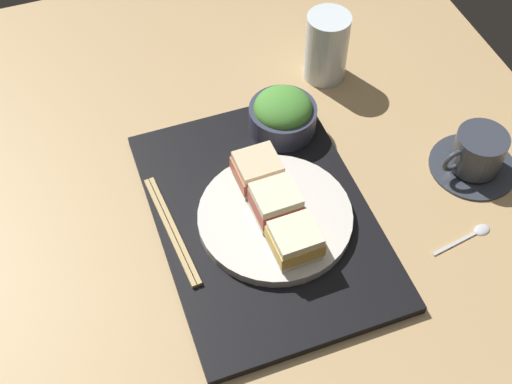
# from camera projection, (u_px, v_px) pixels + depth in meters

# --- Properties ---
(ground_plane) EXTENTS (1.40, 1.00, 0.03)m
(ground_plane) POSITION_uv_depth(u_px,v_px,m) (300.00, 231.00, 1.05)
(ground_plane) COLOR tan
(serving_tray) EXTENTS (0.45, 0.32, 0.02)m
(serving_tray) POSITION_uv_depth(u_px,v_px,m) (263.00, 218.00, 1.04)
(serving_tray) COLOR black
(serving_tray) RESTS_ON ground_plane
(sandwich_plate) EXTENTS (0.23, 0.23, 0.02)m
(sandwich_plate) POSITION_uv_depth(u_px,v_px,m) (275.00, 217.00, 1.02)
(sandwich_plate) COLOR silver
(sandwich_plate) RESTS_ON serving_tray
(sandwich_near) EXTENTS (0.07, 0.07, 0.05)m
(sandwich_near) POSITION_uv_depth(u_px,v_px,m) (258.00, 171.00, 1.03)
(sandwich_near) COLOR beige
(sandwich_near) RESTS_ON sandwich_plate
(sandwich_middle) EXTENTS (0.06, 0.07, 0.05)m
(sandwich_middle) POSITION_uv_depth(u_px,v_px,m) (276.00, 203.00, 0.99)
(sandwich_middle) COLOR #EFE5C1
(sandwich_middle) RESTS_ON sandwich_plate
(sandwich_far) EXTENTS (0.07, 0.07, 0.05)m
(sandwich_far) POSITION_uv_depth(u_px,v_px,m) (295.00, 241.00, 0.95)
(sandwich_far) COLOR #EFE5C1
(sandwich_far) RESTS_ON sandwich_plate
(salad_bowl) EXTENTS (0.11, 0.11, 0.07)m
(salad_bowl) POSITION_uv_depth(u_px,v_px,m) (283.00, 114.00, 1.11)
(salad_bowl) COLOR #33384C
(salad_bowl) RESTS_ON serving_tray
(chopsticks_pair) EXTENTS (0.21, 0.03, 0.01)m
(chopsticks_pair) POSITION_uv_depth(u_px,v_px,m) (172.00, 230.00, 1.01)
(chopsticks_pair) COLOR tan
(chopsticks_pair) RESTS_ON serving_tray
(coffee_cup) EXTENTS (0.14, 0.14, 0.07)m
(coffee_cup) POSITION_uv_depth(u_px,v_px,m) (477.00, 154.00, 1.08)
(coffee_cup) COLOR #333842
(coffee_cup) RESTS_ON ground_plane
(drinking_glass) EXTENTS (0.08, 0.08, 0.13)m
(drinking_glass) POSITION_uv_depth(u_px,v_px,m) (326.00, 47.00, 1.19)
(drinking_glass) COLOR silver
(drinking_glass) RESTS_ON ground_plane
(teaspoon) EXTENTS (0.03, 0.11, 0.01)m
(teaspoon) POSITION_uv_depth(u_px,v_px,m) (474.00, 233.00, 1.02)
(teaspoon) COLOR silver
(teaspoon) RESTS_ON ground_plane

